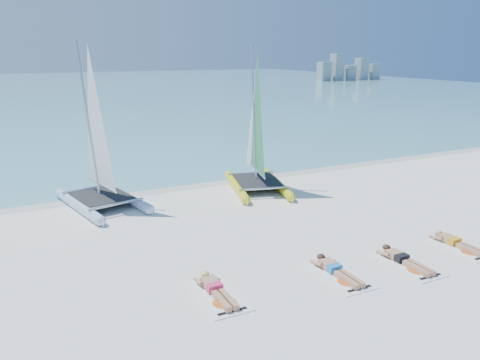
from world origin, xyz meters
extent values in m
plane|color=white|center=(0.00, 0.00, 0.00)|extent=(140.00, 140.00, 0.00)
cube|color=#79BFC9|center=(0.00, 63.00, 0.01)|extent=(140.00, 115.00, 0.01)
cube|color=silver|center=(0.00, 5.50, 0.00)|extent=(140.00, 1.40, 0.01)
cube|color=#939CA1|center=(48.00, 62.00, 1.75)|extent=(2.00, 2.00, 3.50)
cube|color=#939CA1|center=(51.00, 62.00, 2.50)|extent=(2.00, 2.00, 5.00)
cube|color=#939CA1|center=(54.00, 62.00, 1.40)|extent=(2.00, 2.00, 2.80)
cube|color=#939CA1|center=(57.00, 62.00, 2.10)|extent=(2.00, 2.00, 4.20)
cube|color=#939CA1|center=(60.00, 62.00, 1.50)|extent=(2.00, 2.00, 3.00)
cylinder|color=#C2DAFF|center=(-4.75, 4.11, 0.18)|extent=(1.21, 3.97, 0.35)
cone|color=#C2DAFF|center=(-5.23, 6.26, 0.18)|extent=(0.44, 0.57, 0.33)
cylinder|color=#C2DAFF|center=(-3.01, 4.50, 0.18)|extent=(1.21, 3.97, 0.35)
cone|color=#C2DAFF|center=(-3.49, 6.65, 0.18)|extent=(0.44, 0.57, 0.33)
cube|color=black|center=(-3.88, 4.31, 0.38)|extent=(2.15, 2.51, 0.03)
cylinder|color=silver|center=(-4.03, 5.00, 3.12)|extent=(0.31, 1.04, 5.49)
cylinder|color=yellow|center=(1.41, 3.91, 0.17)|extent=(1.34, 3.85, 0.34)
cone|color=yellow|center=(1.97, 5.98, 0.17)|extent=(0.44, 0.57, 0.33)
cylinder|color=yellow|center=(3.09, 3.46, 0.17)|extent=(1.34, 3.85, 0.34)
cone|color=yellow|center=(3.65, 5.53, 0.17)|extent=(0.44, 0.57, 0.33)
cube|color=black|center=(2.25, 3.69, 0.37)|extent=(2.17, 2.50, 0.03)
cylinder|color=silver|center=(2.43, 4.36, 3.05)|extent=(0.34, 1.01, 5.36)
cube|color=white|center=(-2.71, -3.67, 0.01)|extent=(1.00, 1.85, 0.02)
cube|color=tan|center=(-2.71, -3.24, 0.12)|extent=(0.36, 0.55, 0.17)
cube|color=#E63668|center=(-2.71, -3.44, 0.12)|extent=(0.37, 0.22, 0.17)
cube|color=tan|center=(-2.71, -4.04, 0.09)|extent=(0.31, 0.85, 0.13)
sphere|color=tan|center=(-2.71, -2.87, 0.16)|extent=(0.21, 0.21, 0.21)
ellipsoid|color=#E1BB6A|center=(-2.71, -2.86, 0.20)|extent=(0.22, 0.24, 0.15)
cube|color=white|center=(0.45, -4.10, 0.01)|extent=(1.00, 1.85, 0.02)
cube|color=tan|center=(0.45, -3.67, 0.12)|extent=(0.36, 0.55, 0.17)
cube|color=#247DC1|center=(0.45, -3.87, 0.12)|extent=(0.37, 0.22, 0.17)
cube|color=tan|center=(0.45, -4.47, 0.09)|extent=(0.31, 0.85, 0.13)
sphere|color=tan|center=(0.45, -3.30, 0.16)|extent=(0.21, 0.21, 0.21)
ellipsoid|color=#331C12|center=(0.45, -3.29, 0.20)|extent=(0.22, 0.24, 0.15)
cube|color=white|center=(2.46, -4.40, 0.01)|extent=(1.00, 1.85, 0.02)
cube|color=tan|center=(2.46, -3.97, 0.12)|extent=(0.36, 0.55, 0.17)
cube|color=black|center=(2.46, -4.17, 0.12)|extent=(0.37, 0.22, 0.17)
cube|color=tan|center=(2.46, -4.77, 0.09)|extent=(0.31, 0.85, 0.13)
sphere|color=tan|center=(2.46, -3.60, 0.16)|extent=(0.21, 0.21, 0.21)
ellipsoid|color=#331C12|center=(2.46, -3.59, 0.20)|extent=(0.22, 0.24, 0.15)
cube|color=white|center=(4.69, -4.22, 0.01)|extent=(1.00, 1.85, 0.02)
cube|color=tan|center=(4.69, -3.79, 0.12)|extent=(0.36, 0.55, 0.17)
cube|color=orange|center=(4.69, -3.99, 0.12)|extent=(0.37, 0.22, 0.17)
cube|color=tan|center=(4.69, -4.59, 0.09)|extent=(0.31, 0.85, 0.13)
sphere|color=tan|center=(4.69, -3.42, 0.16)|extent=(0.21, 0.21, 0.21)
ellipsoid|color=#E1BB6A|center=(4.69, -3.41, 0.20)|extent=(0.22, 0.24, 0.15)
camera|label=1|loc=(-6.56, -12.61, 5.49)|focal=35.00mm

